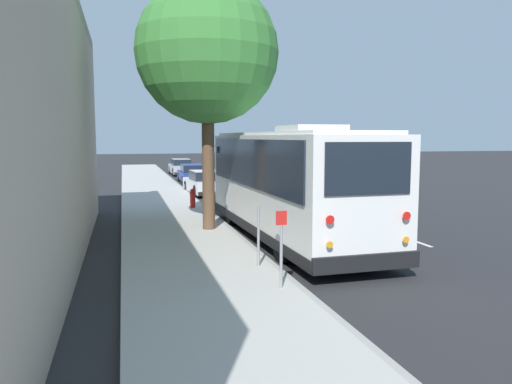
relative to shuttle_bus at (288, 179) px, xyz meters
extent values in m
plane|color=#28282B|center=(0.97, -0.36, -1.84)|extent=(160.00, 160.00, 0.00)
cube|color=#B2AFA8|center=(0.97, 3.25, -1.76)|extent=(80.00, 3.39, 0.15)
cube|color=#9D9A94|center=(0.97, 1.49, -1.76)|extent=(80.00, 0.14, 0.15)
cube|color=white|center=(0.00, 0.00, -0.12)|extent=(9.88, 2.70, 2.89)
cube|color=black|center=(0.00, 0.00, -1.42)|extent=(9.93, 2.76, 0.28)
cube|color=black|center=(0.00, 0.00, 0.52)|extent=(9.08, 2.77, 1.38)
cube|color=black|center=(4.94, 0.11, 0.52)|extent=(0.08, 2.17, 1.45)
cube|color=black|center=(-4.93, -0.11, 0.62)|extent=(0.08, 1.99, 1.11)
cube|color=black|center=(4.94, 0.11, 1.19)|extent=(0.08, 1.79, 0.22)
cube|color=white|center=(0.00, 0.00, 1.37)|extent=(9.27, 2.46, 0.10)
cube|color=silver|center=(-1.75, -0.04, 1.49)|extent=(1.84, 1.45, 0.20)
cube|color=black|center=(4.97, 0.11, -1.38)|extent=(0.16, 2.51, 0.36)
cube|color=black|center=(-4.96, -0.11, -1.38)|extent=(0.16, 2.51, 0.36)
cylinder|color=red|center=(-5.03, 0.78, -0.40)|extent=(0.03, 0.18, 0.18)
cylinder|color=orange|center=(-5.03, 0.78, -0.92)|extent=(0.03, 0.14, 0.14)
cylinder|color=red|center=(-4.99, -1.01, -0.40)|extent=(0.03, 0.18, 0.18)
cylinder|color=orange|center=(-4.99, -1.01, -0.92)|extent=(0.03, 0.14, 0.14)
cube|color=white|center=(5.00, 0.94, -1.21)|extent=(0.05, 0.32, 0.18)
cube|color=white|center=(5.03, -0.72, -1.21)|extent=(0.05, 0.32, 0.18)
cube|color=black|center=(4.58, 1.50, 0.79)|extent=(0.06, 0.10, 0.24)
cylinder|color=black|center=(2.89, 1.15, -1.33)|extent=(1.01, 0.32, 1.01)
cylinder|color=slate|center=(2.89, 1.15, -1.33)|extent=(0.46, 0.33, 0.45)
cylinder|color=black|center=(2.94, -1.02, -1.33)|extent=(1.01, 0.32, 1.01)
cylinder|color=slate|center=(2.94, -1.02, -1.33)|extent=(0.46, 0.33, 0.45)
cylinder|color=black|center=(-2.78, 1.03, -1.33)|extent=(1.01, 0.32, 1.01)
cylinder|color=slate|center=(-2.78, 1.03, -1.33)|extent=(0.46, 0.33, 0.45)
cylinder|color=black|center=(-2.73, -1.15, -1.33)|extent=(1.01, 0.32, 1.01)
cylinder|color=slate|center=(-2.73, -1.15, -1.33)|extent=(0.46, 0.33, 0.45)
cube|color=silver|center=(12.62, 0.52, -1.36)|extent=(4.33, 1.95, 0.63)
cube|color=black|center=(12.51, 0.51, -0.81)|extent=(2.09, 1.59, 0.48)
cube|color=silver|center=(12.51, 0.51, -0.57)|extent=(2.01, 1.55, 0.05)
cube|color=black|center=(14.76, 0.64, -1.58)|extent=(0.17, 1.66, 0.20)
cube|color=black|center=(10.48, 0.40, -1.58)|extent=(0.17, 1.66, 0.20)
cylinder|color=black|center=(13.92, 1.37, -1.52)|extent=(0.65, 0.24, 0.64)
cylinder|color=slate|center=(13.92, 1.37, -1.52)|extent=(0.30, 0.24, 0.29)
cylinder|color=black|center=(14.01, -0.18, -1.52)|extent=(0.65, 0.24, 0.64)
cylinder|color=slate|center=(14.01, -0.18, -1.52)|extent=(0.30, 0.24, 0.29)
cylinder|color=black|center=(11.24, 1.22, -1.52)|extent=(0.65, 0.24, 0.64)
cylinder|color=slate|center=(11.24, 1.22, -1.52)|extent=(0.30, 0.24, 0.29)
cylinder|color=black|center=(11.33, -0.34, -1.52)|extent=(0.65, 0.24, 0.64)
cylinder|color=slate|center=(11.33, -0.34, -1.52)|extent=(0.30, 0.24, 0.29)
cube|color=navy|center=(19.65, 0.29, -1.38)|extent=(4.55, 1.67, 0.60)
cube|color=black|center=(19.53, 0.29, -0.84)|extent=(2.16, 1.42, 0.48)
cube|color=navy|center=(19.53, 0.29, -0.60)|extent=(2.08, 1.39, 0.05)
cube|color=black|center=(21.94, 0.26, -1.59)|extent=(0.10, 1.57, 0.20)
cube|color=black|center=(17.36, 0.31, -1.59)|extent=(0.10, 1.57, 0.20)
cylinder|color=black|center=(21.09, 1.00, -1.53)|extent=(0.61, 0.21, 0.60)
cylinder|color=slate|center=(21.09, 1.00, -1.53)|extent=(0.27, 0.22, 0.27)
cylinder|color=black|center=(21.08, -0.46, -1.53)|extent=(0.61, 0.21, 0.60)
cylinder|color=slate|center=(21.08, -0.46, -1.53)|extent=(0.27, 0.22, 0.27)
cylinder|color=black|center=(18.23, 1.03, -1.53)|extent=(0.61, 0.21, 0.60)
cylinder|color=slate|center=(18.23, 1.03, -1.53)|extent=(0.27, 0.22, 0.27)
cylinder|color=black|center=(18.21, -0.43, -1.53)|extent=(0.61, 0.21, 0.60)
cylinder|color=slate|center=(18.21, -0.43, -1.53)|extent=(0.27, 0.22, 0.27)
cube|color=#A8AAAF|center=(27.04, 0.22, -1.34)|extent=(4.50, 1.67, 0.65)
cube|color=black|center=(26.92, 0.21, -0.78)|extent=(2.14, 1.43, 0.48)
cube|color=#A8AAAF|center=(26.92, 0.21, -0.54)|extent=(2.05, 1.39, 0.05)
cube|color=black|center=(29.31, 0.24, -1.57)|extent=(0.10, 1.58, 0.20)
cube|color=black|center=(24.78, 0.19, -1.57)|extent=(0.10, 1.58, 0.20)
cylinder|color=black|center=(28.45, 0.97, -1.50)|extent=(0.67, 0.21, 0.67)
cylinder|color=slate|center=(28.45, 0.97, -1.50)|extent=(0.30, 0.22, 0.30)
cylinder|color=black|center=(28.46, -0.51, -1.50)|extent=(0.67, 0.21, 0.67)
cylinder|color=slate|center=(28.46, -0.51, -1.50)|extent=(0.30, 0.22, 0.30)
cylinder|color=black|center=(25.62, 0.94, -1.50)|extent=(0.67, 0.21, 0.67)
cylinder|color=slate|center=(25.62, 0.94, -1.50)|extent=(0.30, 0.22, 0.30)
cylinder|color=black|center=(25.63, -0.54, -1.50)|extent=(0.67, 0.21, 0.67)
cylinder|color=slate|center=(25.63, -0.54, -1.50)|extent=(0.30, 0.22, 0.30)
cylinder|color=brown|center=(1.46, 2.19, 0.33)|extent=(0.39, 0.39, 4.04)
sphere|color=#387A33|center=(1.46, 2.19, 3.92)|extent=(4.48, 4.48, 4.48)
sphere|color=#3C8437|center=(2.02, 2.19, 5.38)|extent=(2.91, 2.91, 2.91)
cylinder|color=gray|center=(-5.20, 1.88, -1.06)|extent=(0.06, 0.06, 1.25)
cube|color=red|center=(-5.20, 1.88, -0.29)|extent=(0.02, 0.22, 0.28)
cylinder|color=gray|center=(-3.50, 1.88, -0.99)|extent=(0.06, 0.06, 1.39)
cylinder|color=red|center=(6.46, 2.04, -1.36)|extent=(0.22, 0.22, 0.65)
sphere|color=red|center=(6.46, 2.04, -0.98)|extent=(0.20, 0.20, 0.20)
cube|color=silver|center=(-1.01, -3.58, -1.83)|extent=(2.40, 0.14, 0.01)
cube|color=silver|center=(4.99, -3.58, -1.83)|extent=(2.40, 0.14, 0.01)
camera|label=1|loc=(-14.34, 4.84, 1.27)|focal=35.00mm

